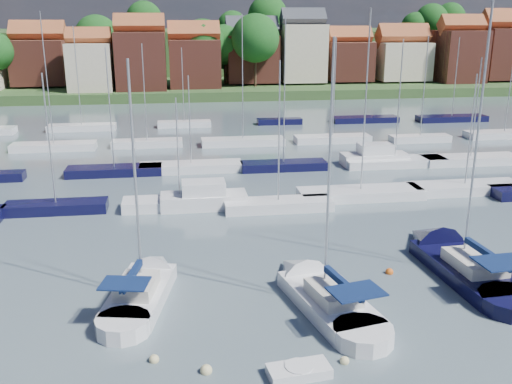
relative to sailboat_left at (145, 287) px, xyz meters
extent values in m
plane|color=#44545D|center=(9.44, 34.76, -0.36)|extent=(260.00, 260.00, 0.00)
cube|color=silver|center=(-0.23, -1.09, -0.11)|extent=(4.01, 6.98, 1.20)
cone|color=silver|center=(0.61, 2.93, -0.11)|extent=(3.33, 3.68, 2.74)
cylinder|color=silver|center=(-0.89, -4.30, -0.11)|extent=(3.23, 3.23, 1.20)
cube|color=beige|center=(-0.32, -1.53, 0.84)|extent=(2.43, 3.07, 0.70)
cylinder|color=#B2B2B7|center=(-0.13, -0.64, 6.57)|extent=(0.14, 0.14, 12.16)
cylinder|color=#B2B2B7|center=(-0.50, -2.43, 1.69)|extent=(0.84, 3.59, 0.10)
cube|color=#0E1F49|center=(-0.50, -2.43, 1.84)|extent=(1.00, 3.45, 0.35)
cube|color=#0E1F49|center=(-0.75, -3.59, 1.99)|extent=(2.61, 2.08, 0.08)
cube|color=silver|center=(9.75, -3.32, -0.11)|extent=(4.39, 7.60, 1.20)
cone|color=silver|center=(8.83, 1.04, -0.11)|extent=(3.63, 4.01, 2.98)
cylinder|color=silver|center=(10.49, -6.82, -0.11)|extent=(3.53, 3.53, 1.20)
cube|color=beige|center=(9.86, -3.81, 0.84)|extent=(2.65, 3.34, 0.70)
cylinder|color=#B2B2B7|center=(9.65, -2.84, 7.10)|extent=(0.14, 0.14, 13.22)
cylinder|color=#B2B2B7|center=(10.06, -4.78, 1.69)|extent=(0.92, 3.90, 0.10)
cube|color=#0E1F49|center=(10.06, -4.78, 1.84)|extent=(1.07, 3.75, 0.35)
cube|color=#0E1F49|center=(10.33, -6.04, 1.99)|extent=(2.84, 2.27, 0.08)
cube|color=black|center=(19.10, -0.60, -0.11)|extent=(3.97, 8.57, 1.20)
cone|color=black|center=(18.80, 4.63, -0.11)|extent=(3.72, 4.27, 3.49)
cylinder|color=black|center=(19.34, -4.79, -0.11)|extent=(3.69, 3.69, 1.20)
cube|color=beige|center=(19.13, -1.18, 0.84)|extent=(2.64, 3.63, 0.70)
cylinder|color=#B2B2B7|center=(19.06, -0.02, 8.43)|extent=(0.14, 0.14, 15.88)
cylinder|color=#B2B2B7|center=(19.20, -2.35, 1.69)|extent=(0.37, 4.66, 0.10)
cube|color=#0E1F49|center=(19.20, -2.35, 1.84)|extent=(0.55, 4.43, 0.35)
cube|color=#0E1F49|center=(19.28, -3.86, 1.99)|extent=(3.08, 2.26, 0.08)
cube|color=silver|center=(6.92, -8.95, -0.17)|extent=(2.85, 1.58, 0.53)
cylinder|color=silver|center=(6.92, -8.95, -0.02)|extent=(1.26, 1.26, 0.34)
sphere|color=beige|center=(2.95, -8.14, -0.36)|extent=(0.54, 0.54, 0.54)
sphere|color=beige|center=(0.66, -6.96, -0.36)|extent=(0.46, 0.46, 0.46)
sphere|color=beige|center=(9.17, -8.30, -0.36)|extent=(0.43, 0.43, 0.43)
sphere|color=#D85914|center=(14.61, 0.46, -0.36)|extent=(0.48, 0.48, 0.48)
cube|color=black|center=(-7.67, 15.30, -0.01)|extent=(8.01, 2.24, 1.00)
cylinder|color=#B2B2B7|center=(-7.67, 15.30, 5.57)|extent=(0.12, 0.12, 10.16)
cube|color=silver|center=(2.17, 14.96, -0.01)|extent=(9.22, 2.58, 1.00)
cylinder|color=#B2B2B7|center=(2.17, 14.96, 4.58)|extent=(0.12, 0.12, 8.18)
cube|color=silver|center=(10.07, 13.37, -0.01)|extent=(8.78, 2.46, 1.00)
cylinder|color=#B2B2B7|center=(10.07, 13.37, 6.02)|extent=(0.12, 0.12, 11.06)
cube|color=silver|center=(17.67, 15.43, -0.01)|extent=(10.79, 3.02, 1.00)
cylinder|color=#B2B2B7|center=(17.67, 15.43, 7.93)|extent=(0.12, 0.12, 14.87)
cube|color=silver|center=(27.42, 15.79, -0.01)|extent=(10.13, 2.84, 1.00)
cylinder|color=#B2B2B7|center=(27.42, 15.79, 5.29)|extent=(0.12, 0.12, 9.59)
cube|color=silver|center=(4.13, 14.76, 0.14)|extent=(7.00, 2.60, 1.40)
cube|color=silver|center=(4.13, 14.76, 1.24)|extent=(3.50, 2.20, 1.30)
cube|color=black|center=(-4.11, 26.40, -0.01)|extent=(9.30, 2.60, 1.00)
cylinder|color=#B2B2B7|center=(-4.11, 26.40, 6.23)|extent=(0.12, 0.12, 11.48)
cube|color=silver|center=(3.50, 26.77, -0.01)|extent=(10.40, 2.91, 1.00)
cylinder|color=#B2B2B7|center=(3.50, 26.77, 4.88)|extent=(0.12, 0.12, 8.77)
cube|color=black|center=(12.92, 26.05, -0.01)|extent=(8.80, 2.46, 1.00)
cylinder|color=#B2B2B7|center=(12.92, 26.05, 7.65)|extent=(0.12, 0.12, 14.33)
cube|color=silver|center=(24.84, 25.93, -0.01)|extent=(10.73, 3.00, 1.00)
cylinder|color=#B2B2B7|center=(24.84, 25.93, 6.56)|extent=(0.12, 0.12, 12.14)
cube|color=silver|center=(33.26, 25.73, -0.01)|extent=(10.48, 2.93, 1.00)
cylinder|color=#B2B2B7|center=(33.26, 25.73, 5.63)|extent=(0.12, 0.12, 10.28)
cube|color=silver|center=(22.90, 26.76, 0.14)|extent=(7.00, 2.60, 1.40)
cube|color=silver|center=(22.90, 26.76, 1.24)|extent=(3.50, 2.20, 1.30)
cube|color=silver|center=(-12.28, 38.97, -0.01)|extent=(9.71, 2.72, 1.00)
cylinder|color=#B2B2B7|center=(-12.28, 38.97, 7.93)|extent=(0.12, 0.12, 14.88)
cube|color=silver|center=(-1.40, 39.27, -0.01)|extent=(8.49, 2.38, 1.00)
cylinder|color=#B2B2B7|center=(-1.40, 39.27, 6.15)|extent=(0.12, 0.12, 11.31)
cube|color=silver|center=(10.23, 38.54, -0.01)|extent=(10.16, 2.85, 1.00)
cylinder|color=#B2B2B7|center=(10.23, 38.54, 7.79)|extent=(0.12, 0.12, 14.59)
cube|color=silver|center=(21.61, 38.66, -0.01)|extent=(9.53, 2.67, 1.00)
cylinder|color=#B2B2B7|center=(21.61, 38.66, 6.45)|extent=(0.12, 0.12, 11.91)
cube|color=silver|center=(32.60, 37.27, -0.01)|extent=(7.62, 2.13, 1.00)
cylinder|color=#B2B2B7|center=(32.60, 37.27, 6.55)|extent=(0.12, 0.12, 12.13)
cube|color=silver|center=(44.66, 38.35, -0.01)|extent=(10.17, 2.85, 1.00)
cylinder|color=#B2B2B7|center=(44.66, 38.35, 5.36)|extent=(0.12, 0.12, 9.73)
cube|color=silver|center=(-10.82, 51.32, -0.01)|extent=(9.24, 2.59, 1.00)
cylinder|color=#B2B2B7|center=(-10.82, 51.32, 7.07)|extent=(0.12, 0.12, 13.17)
cube|color=silver|center=(3.36, 52.07, -0.01)|extent=(7.57, 2.12, 1.00)
cylinder|color=#B2B2B7|center=(3.36, 52.07, 5.61)|extent=(0.12, 0.12, 10.24)
cube|color=black|center=(17.32, 52.23, -0.01)|extent=(6.58, 1.84, 1.00)
cylinder|color=#B2B2B7|center=(17.32, 52.23, 4.49)|extent=(0.12, 0.12, 8.01)
cube|color=black|center=(30.38, 52.17, -0.01)|extent=(9.92, 2.78, 1.00)
cylinder|color=#B2B2B7|center=(30.38, 52.17, 5.95)|extent=(0.12, 0.12, 10.92)
cube|color=black|center=(43.72, 51.13, -0.01)|extent=(10.55, 2.95, 1.00)
cylinder|color=#B2B2B7|center=(43.72, 51.13, 6.25)|extent=(0.12, 0.12, 11.51)
cube|color=#344C26|center=(9.44, 111.76, -0.06)|extent=(200.00, 70.00, 3.00)
cube|color=#344C26|center=(9.44, 136.76, 4.64)|extent=(200.00, 60.00, 14.00)
cube|color=brown|center=(-24.21, 92.55, 6.20)|extent=(10.37, 9.97, 8.73)
cube|color=#984E2C|center=(-24.21, 92.55, 11.84)|extent=(10.57, 5.13, 5.13)
cube|color=beige|center=(-13.30, 83.77, 5.72)|extent=(8.09, 8.80, 8.96)
cube|color=#984E2C|center=(-13.30, 83.77, 11.19)|extent=(8.25, 4.00, 4.00)
cube|color=brown|center=(-3.91, 84.70, 6.72)|extent=(9.36, 10.17, 10.97)
cube|color=#984E2C|center=(-3.91, 84.70, 13.36)|extent=(9.54, 4.63, 4.63)
cube|color=brown|center=(6.39, 86.41, 5.95)|extent=(9.90, 8.56, 9.42)
cube|color=#984E2C|center=(6.39, 86.41, 11.87)|extent=(10.10, 4.90, 4.90)
cube|color=brown|center=(18.53, 91.41, 6.59)|extent=(10.59, 8.93, 9.49)
cube|color=#383A42|center=(18.53, 91.41, 12.63)|extent=(10.80, 5.24, 5.24)
cube|color=beige|center=(29.15, 90.56, 7.66)|extent=(9.01, 8.61, 11.65)
cube|color=#383A42|center=(29.15, 90.56, 14.59)|extent=(9.19, 4.46, 4.46)
cube|color=brown|center=(39.61, 91.76, 5.84)|extent=(9.10, 9.34, 8.00)
cube|color=#984E2C|center=(39.61, 91.76, 10.96)|extent=(9.28, 4.50, 4.50)
cube|color=beige|center=(51.39, 91.35, 5.78)|extent=(10.86, 9.59, 7.88)
cube|color=#984E2C|center=(51.39, 91.35, 11.05)|extent=(11.07, 5.37, 5.37)
cube|color=brown|center=(63.19, 88.68, 6.73)|extent=(9.18, 9.96, 10.97)
cube|color=#984E2C|center=(63.19, 88.68, 13.34)|extent=(9.36, 4.54, 4.54)
cube|color=brown|center=(74.62, 89.98, 7.22)|extent=(11.39, 9.67, 10.76)
cube|color=#984E2C|center=(74.62, 89.98, 14.00)|extent=(11.62, 5.64, 5.64)
cylinder|color=#382619|center=(66.21, 110.27, 8.15)|extent=(0.50, 0.50, 4.47)
sphere|color=#1C5A1C|center=(66.21, 110.27, 14.22)|extent=(8.18, 8.18, 8.18)
cylinder|color=#382619|center=(12.90, 90.69, 3.47)|extent=(0.50, 0.50, 4.46)
sphere|color=#1C5A1C|center=(12.90, 90.69, 9.52)|extent=(8.15, 8.15, 8.15)
cylinder|color=#382619|center=(24.66, 108.44, 8.22)|extent=(0.50, 0.50, 5.15)
sphere|color=#1C5A1C|center=(24.66, 108.44, 15.20)|extent=(9.41, 9.41, 9.41)
cylinder|color=#382619|center=(-4.10, 111.08, 8.32)|extent=(0.50, 0.50, 4.56)
sphere|color=#1C5A1C|center=(-4.10, 111.08, 14.51)|extent=(8.34, 8.34, 8.34)
cylinder|color=#382619|center=(-13.80, 100.01, 3.82)|extent=(0.50, 0.50, 5.15)
sphere|color=#1C5A1C|center=(-13.80, 100.01, 10.81)|extent=(9.42, 9.42, 9.42)
cylinder|color=#382619|center=(-29.24, 102.08, 6.40)|extent=(0.50, 0.50, 3.42)
sphere|color=#1C5A1C|center=(-29.24, 102.08, 11.04)|extent=(6.26, 6.26, 6.26)
cylinder|color=#382619|center=(23.19, 99.47, 3.12)|extent=(0.50, 0.50, 3.77)
sphere|color=#1C5A1C|center=(23.19, 99.47, 8.24)|extent=(6.89, 6.89, 6.89)
cylinder|color=#382619|center=(18.48, 85.70, 3.85)|extent=(0.50, 0.50, 5.21)
sphere|color=#1C5A1C|center=(18.48, 85.70, 10.92)|extent=(9.53, 9.53, 9.53)
cylinder|color=#382619|center=(71.37, 96.38, 2.73)|extent=(0.50, 0.50, 2.97)
sphere|color=#1C5A1C|center=(71.37, 96.38, 6.76)|extent=(5.44, 5.44, 5.44)
cylinder|color=#382619|center=(8.29, 88.52, 3.66)|extent=(0.50, 0.50, 4.84)
sphere|color=#1C5A1C|center=(8.29, 88.52, 10.23)|extent=(8.85, 8.85, 8.85)
cylinder|color=#382619|center=(62.12, 110.48, 7.81)|extent=(0.50, 0.50, 3.72)
sphere|color=#1C5A1C|center=(62.12, 110.48, 12.85)|extent=(6.80, 6.80, 6.80)
cylinder|color=#382619|center=(63.49, 88.89, 3.26)|extent=(0.50, 0.50, 4.05)
sphere|color=#1C5A1C|center=(63.49, 88.89, 8.75)|extent=(7.40, 7.40, 7.40)
cylinder|color=#382619|center=(16.27, 108.05, 7.55)|extent=(0.50, 0.50, 3.93)
sphere|color=#1C5A1C|center=(16.27, 108.05, 12.88)|extent=(7.19, 7.19, 7.19)
cylinder|color=#382619|center=(40.09, 94.93, 3.15)|extent=(0.50, 0.50, 3.82)
sphere|color=#1C5A1C|center=(40.09, 94.93, 8.34)|extent=(6.99, 6.99, 6.99)
cylinder|color=#382619|center=(-8.01, 87.89, 2.98)|extent=(0.50, 0.50, 3.48)
sphere|color=#1C5A1C|center=(-8.01, 87.89, 7.71)|extent=(6.37, 6.37, 6.37)
cylinder|color=#382619|center=(66.95, 97.57, 2.73)|extent=(0.50, 0.50, 2.99)
sphere|color=#1C5A1C|center=(66.95, 97.57, 6.78)|extent=(5.46, 5.46, 5.46)
cylinder|color=#382619|center=(13.05, 93.81, 2.86)|extent=(0.50, 0.50, 3.25)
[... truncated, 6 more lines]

